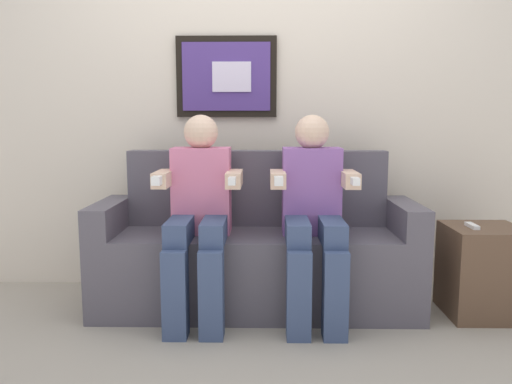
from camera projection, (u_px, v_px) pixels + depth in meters
ground_plane at (255, 328)px, 2.67m from camera, size 5.48×5.48×0.00m
back_wall_assembly at (257, 85)px, 3.25m from camera, size 4.22×0.10×2.60m
couch at (257, 254)px, 2.95m from camera, size 1.82×0.58×0.90m
person_on_left at (199, 209)px, 2.75m from camera, size 0.46×0.56×1.11m
person_on_right at (313, 209)px, 2.74m from camera, size 0.46×0.56×1.11m
side_table_right at (483, 271)px, 2.83m from camera, size 0.40×0.40×0.50m
spare_remote_on_table at (472, 226)px, 2.78m from camera, size 0.04×0.13×0.02m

